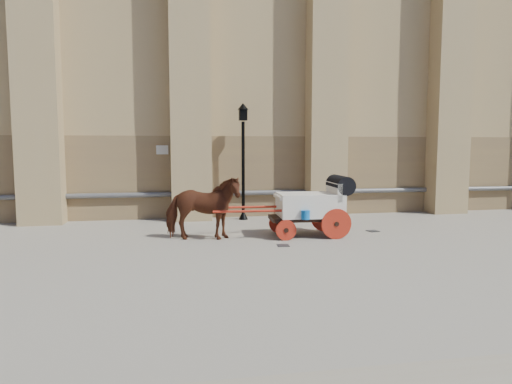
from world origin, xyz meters
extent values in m
plane|color=slate|center=(0.00, 0.00, 0.00)|extent=(90.00, 90.00, 0.00)
cube|color=#A28558|center=(2.00, 8.00, 9.00)|extent=(44.00, 8.00, 18.00)
cube|color=olive|center=(2.00, 4.15, 1.50)|extent=(44.00, 0.35, 3.00)
cylinder|color=#59595B|center=(2.00, 3.88, 0.90)|extent=(42.00, 0.18, 0.18)
cube|color=beige|center=(-2.00, 3.97, 2.50)|extent=(0.42, 0.04, 0.32)
imported|color=brown|center=(-0.84, -0.05, 0.90)|extent=(2.24, 1.27, 1.79)
cube|color=black|center=(2.19, 0.00, 0.53)|extent=(2.17, 1.07, 0.12)
cube|color=white|center=(2.28, -0.01, 0.92)|extent=(1.89, 1.30, 0.68)
cube|color=white|center=(3.01, -0.04, 1.30)|extent=(0.21, 1.21, 0.53)
cube|color=white|center=(1.47, 0.03, 1.16)|extent=(0.39, 1.08, 0.10)
cylinder|color=black|center=(3.20, -0.05, 1.50)|extent=(0.60, 1.23, 0.54)
cylinder|color=red|center=(2.88, -0.64, 0.43)|extent=(0.87, 0.10, 0.87)
cylinder|color=red|center=(2.94, 0.56, 0.43)|extent=(0.87, 0.10, 0.87)
cylinder|color=red|center=(1.44, -0.56, 0.29)|extent=(0.58, 0.09, 0.58)
cylinder|color=red|center=(1.50, 0.63, 0.29)|extent=(0.58, 0.09, 0.58)
cylinder|color=red|center=(0.58, -0.36, 0.82)|extent=(2.32, 0.18, 0.07)
cylinder|color=red|center=(0.62, 0.51, 0.82)|extent=(2.32, 0.18, 0.07)
cylinder|color=blue|center=(1.96, -0.67, 0.72)|extent=(0.25, 0.25, 0.25)
cylinder|color=black|center=(0.83, 3.35, 1.75)|extent=(0.12, 0.12, 3.49)
cone|color=black|center=(0.83, 3.35, 0.17)|extent=(0.35, 0.35, 0.35)
cube|color=black|center=(0.83, 3.35, 3.74)|extent=(0.27, 0.27, 0.41)
cone|color=black|center=(0.83, 3.35, 4.03)|extent=(0.39, 0.39, 0.23)
cube|color=black|center=(1.20, -1.21, 0.01)|extent=(0.35, 0.35, 0.01)
cube|color=black|center=(4.43, 0.31, 0.01)|extent=(0.37, 0.37, 0.01)
camera|label=1|loc=(-1.65, -12.74, 2.60)|focal=32.00mm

